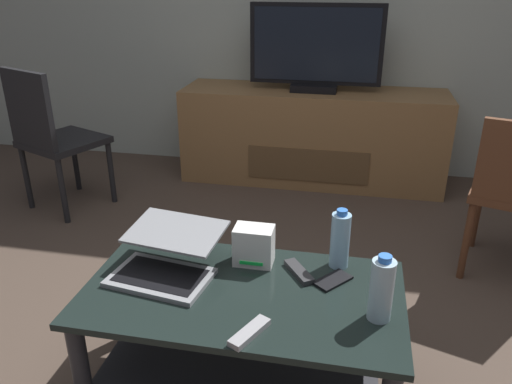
# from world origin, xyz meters

# --- Properties ---
(ground_plane) EXTENTS (7.68, 7.68, 0.00)m
(ground_plane) POSITION_xyz_m (0.00, 0.00, 0.00)
(ground_plane) COLOR #4C3D33
(coffee_table) EXTENTS (1.10, 0.60, 0.45)m
(coffee_table) POSITION_xyz_m (0.09, -0.12, 0.31)
(coffee_table) COLOR black
(coffee_table) RESTS_ON ground
(media_cabinet) EXTENTS (1.88, 0.52, 0.67)m
(media_cabinet) POSITION_xyz_m (0.12, 2.05, 0.34)
(media_cabinet) COLOR olive
(media_cabinet) RESTS_ON ground
(television) EXTENTS (0.91, 0.20, 0.59)m
(television) POSITION_xyz_m (0.12, 2.03, 0.96)
(television) COLOR black
(television) RESTS_ON media_cabinet
(side_chair) EXTENTS (0.58, 0.58, 0.93)m
(side_chair) POSITION_xyz_m (-1.44, 1.19, 0.52)
(side_chair) COLOR black
(side_chair) RESTS_ON ground
(laptop) EXTENTS (0.39, 0.40, 0.15)m
(laptop) POSITION_xyz_m (-0.20, -0.06, 0.51)
(laptop) COLOR gray
(laptop) RESTS_ON coffee_table
(router_box) EXTENTS (0.14, 0.10, 0.15)m
(router_box) POSITION_xyz_m (0.09, 0.06, 0.52)
(router_box) COLOR white
(router_box) RESTS_ON coffee_table
(water_bottle_near) EXTENTS (0.08, 0.08, 0.23)m
(water_bottle_near) POSITION_xyz_m (0.55, -0.18, 0.55)
(water_bottle_near) COLOR silver
(water_bottle_near) RESTS_ON coffee_table
(water_bottle_far) EXTENTS (0.07, 0.07, 0.23)m
(water_bottle_far) POSITION_xyz_m (0.40, 0.11, 0.56)
(water_bottle_far) COLOR #99C6E5
(water_bottle_far) RESTS_ON coffee_table
(cell_phone) EXTENTS (0.14, 0.15, 0.01)m
(cell_phone) POSITION_xyz_m (0.39, -0.01, 0.45)
(cell_phone) COLOR black
(cell_phone) RESTS_ON coffee_table
(tv_remote) EXTENTS (0.11, 0.16, 0.02)m
(tv_remote) POSITION_xyz_m (0.16, -0.34, 0.46)
(tv_remote) COLOR #99999E
(tv_remote) RESTS_ON coffee_table
(soundbar_remote) EXTENTS (0.13, 0.16, 0.02)m
(soundbar_remote) POSITION_xyz_m (0.27, 0.02, 0.46)
(soundbar_remote) COLOR #2D2D30
(soundbar_remote) RESTS_ON coffee_table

